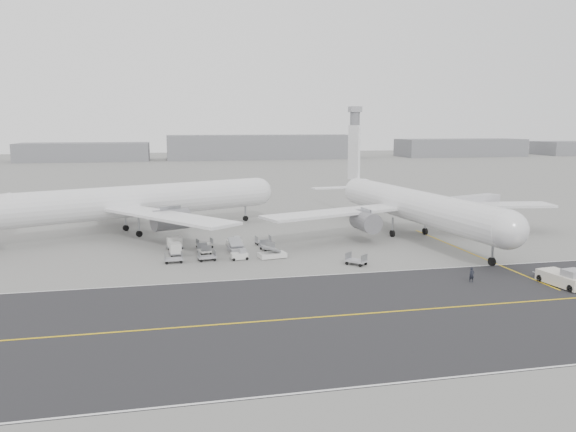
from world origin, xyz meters
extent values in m
plane|color=gray|center=(0.00, 0.00, 0.00)|extent=(700.00, 700.00, 0.00)
cube|color=#2A2A2D|center=(5.00, -18.00, 0.01)|extent=(220.00, 32.00, 0.02)
cube|color=gold|center=(5.00, -18.00, 0.03)|extent=(220.00, 0.30, 0.01)
cube|color=silver|center=(5.00, -2.20, 0.03)|extent=(220.00, 0.25, 0.01)
cube|color=silver|center=(5.00, -33.80, 0.03)|extent=(220.00, 0.25, 0.01)
cube|color=gold|center=(30.00, 5.00, 0.02)|extent=(0.30, 40.00, 0.01)
cylinder|color=slate|center=(100.00, 265.00, 14.00)|extent=(6.00, 6.00, 28.00)
cube|color=#9FA0A5|center=(100.00, 265.00, 29.50)|extent=(7.00, 7.00, 3.50)
cylinder|color=white|center=(-20.55, 33.76, 5.95)|extent=(48.93, 25.01, 5.81)
sphere|color=white|center=(2.79, 43.59, 5.95)|extent=(5.69, 5.69, 5.69)
cube|color=white|center=(-15.75, 19.19, 5.23)|extent=(21.61, 25.95, 0.45)
cube|color=white|center=(-27.62, 47.37, 5.23)|extent=(10.38, 28.41, 0.45)
cylinder|color=slate|center=(-15.34, 24.56, 3.77)|extent=(7.09, 5.71, 3.60)
cylinder|color=slate|center=(-23.49, 43.91, 3.77)|extent=(7.09, 5.71, 3.60)
cylinder|color=black|center=(-0.06, 42.39, 0.55)|extent=(1.20, 0.89, 1.10)
cylinder|color=black|center=(-20.91, 29.83, 0.55)|extent=(1.20, 0.89, 1.10)
cylinder|color=black|center=(-23.61, 36.25, 0.55)|extent=(1.20, 0.89, 1.10)
cylinder|color=gray|center=(-0.06, 42.39, 2.07)|extent=(0.36, 0.36, 3.05)
cylinder|color=white|center=(26.65, 18.80, 5.68)|extent=(10.29, 48.67, 5.54)
sphere|color=white|center=(29.04, -5.27, 5.68)|extent=(5.43, 5.43, 5.43)
cone|color=white|center=(24.15, 44.03, 6.10)|extent=(5.90, 9.88, 4.99)
cube|color=white|center=(24.09, 44.62, 13.76)|extent=(1.02, 5.33, 11.80)
cube|color=white|center=(19.22, 44.43, 6.24)|extent=(9.07, 3.51, 0.25)
cube|color=white|center=(28.91, 45.39, 6.24)|extent=(9.07, 3.51, 0.25)
cube|color=white|center=(12.01, 18.53, 4.99)|extent=(26.98, 14.48, 0.45)
cube|color=white|center=(41.06, 21.41, 4.99)|extent=(27.12, 9.68, 0.45)
cylinder|color=slate|center=(16.79, 16.63, 3.60)|extent=(4.00, 6.21, 3.44)
cylinder|color=slate|center=(36.75, 18.61, 3.60)|extent=(4.00, 6.21, 3.44)
cylinder|color=black|center=(28.75, -2.33, 0.60)|extent=(0.62, 1.24, 1.20)
cylinder|color=black|center=(23.17, 20.23, 0.60)|extent=(0.62, 1.24, 1.20)
cylinder|color=black|center=(29.79, 20.88, 0.60)|extent=(0.62, 1.24, 1.20)
cylinder|color=gray|center=(28.75, -2.33, 2.06)|extent=(0.36, 0.36, 2.91)
cube|color=beige|center=(31.73, -13.29, 0.86)|extent=(3.76, 6.58, 1.41)
cube|color=#9FA0A5|center=(31.90, -14.69, 1.92)|extent=(2.45, 2.27, 0.91)
cylinder|color=gray|center=(31.27, -9.47, 0.51)|extent=(0.48, 2.63, 0.16)
cylinder|color=black|center=(30.72, -15.85, 0.45)|extent=(0.51, 0.95, 0.91)
cylinder|color=black|center=(30.14, -11.04, 0.45)|extent=(0.51, 0.95, 0.91)
cylinder|color=black|center=(32.75, -10.72, 0.45)|extent=(0.51, 0.95, 0.91)
cylinder|color=gray|center=(46.73, 26.83, 2.14)|extent=(1.71, 1.71, 4.28)
cube|color=#9FA0A5|center=(46.73, 26.83, 0.37)|extent=(3.56, 3.56, 0.75)
cube|color=#BABAC0|center=(39.70, 24.28, 4.92)|extent=(16.09, 8.28, 2.78)
cube|color=#9FA0A5|center=(32.46, 21.66, 4.92)|extent=(2.37, 3.65, 3.21)
cylinder|color=black|center=(47.44, 28.34, 0.32)|extent=(0.52, 0.71, 0.64)
imported|color=black|center=(21.45, -9.43, 0.96)|extent=(0.70, 0.46, 1.91)
camera|label=1|loc=(-15.84, -71.62, 19.61)|focal=35.00mm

